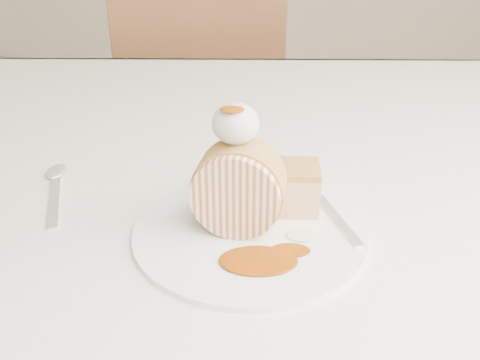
{
  "coord_description": "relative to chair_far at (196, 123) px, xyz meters",
  "views": [
    {
      "loc": [
        -0.02,
        -0.47,
        1.05
      ],
      "look_at": [
        -0.03,
        -0.01,
        0.81
      ],
      "focal_mm": 40.0,
      "sensor_mm": 36.0,
      "label": 1
    }
  ],
  "objects": [
    {
      "name": "spoon",
      "position": [
        -0.07,
        -0.86,
        0.25
      ],
      "size": [
        0.06,
        0.14,
        0.0
      ],
      "primitive_type": "cube",
      "rotation": [
        0.0,
        0.0,
        0.27
      ],
      "color": "silver",
      "rests_on": "table"
    },
    {
      "name": "plate",
      "position": [
        0.14,
        -0.92,
        0.25
      ],
      "size": [
        0.24,
        0.24,
        0.01
      ],
      "primitive_type": "cylinder",
      "rotation": [
        0.0,
        0.0,
        -0.04
      ],
      "color": "white",
      "rests_on": "table"
    },
    {
      "name": "chair_far",
      "position": [
        0.0,
        0.0,
        0.0
      ],
      "size": [
        0.51,
        0.51,
        0.88
      ],
      "rotation": [
        0.0,
        0.0,
        3.42
      ],
      "color": "brown",
      "rests_on": "ground"
    },
    {
      "name": "fork",
      "position": [
        0.23,
        -0.9,
        0.25
      ],
      "size": [
        0.06,
        0.14,
        0.0
      ],
      "primitive_type": "cube",
      "rotation": [
        0.0,
        0.0,
        0.28
      ],
      "color": "silver",
      "rests_on": "plate"
    },
    {
      "name": "roulade_slice",
      "position": [
        0.13,
        -0.92,
        0.3
      ],
      "size": [
        0.09,
        0.06,
        0.09
      ],
      "primitive_type": "cylinder",
      "rotation": [
        1.57,
        0.0,
        -0.17
      ],
      "color": "#FFE0B1",
      "rests_on": "plate"
    },
    {
      "name": "table",
      "position": [
        0.16,
        -0.7,
        0.16
      ],
      "size": [
        1.4,
        0.9,
        0.75
      ],
      "color": "silver",
      "rests_on": "ground"
    },
    {
      "name": "caramel_pool",
      "position": [
        0.15,
        -0.98,
        0.25
      ],
      "size": [
        0.07,
        0.05,
        0.0
      ],
      "primitive_type": null,
      "rotation": [
        0.0,
        0.0,
        -0.04
      ],
      "color": "#7B3505",
      "rests_on": "plate"
    },
    {
      "name": "cake_chunk",
      "position": [
        0.19,
        -0.88,
        0.27
      ],
      "size": [
        0.05,
        0.05,
        0.04
      ],
      "primitive_type": "cube",
      "rotation": [
        0.0,
        0.0,
        -0.04
      ],
      "color": "#BC8D47",
      "rests_on": "plate"
    },
    {
      "name": "whipped_cream",
      "position": [
        0.13,
        -0.9,
        0.36
      ],
      "size": [
        0.05,
        0.05,
        0.04
      ],
      "primitive_type": "ellipsoid",
      "color": "silver",
      "rests_on": "roulade_slice"
    },
    {
      "name": "caramel_drizzle",
      "position": [
        0.13,
        -0.91,
        0.38
      ],
      "size": [
        0.02,
        0.02,
        0.0
      ],
      "primitive_type": "ellipsoid",
      "color": "#7B3505",
      "rests_on": "whipped_cream"
    }
  ]
}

